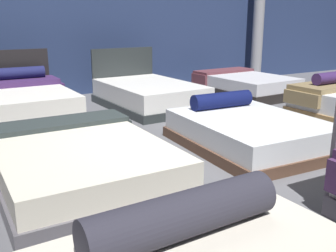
{
  "coord_description": "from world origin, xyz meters",
  "views": [
    {
      "loc": [
        -2.18,
        -3.34,
        1.59
      ],
      "look_at": [
        0.0,
        0.41,
        0.39
      ],
      "focal_mm": 41.59,
      "sensor_mm": 36.0,
      "label": 1
    }
  ],
  "objects_px": {
    "bed_5": "(79,162)",
    "bed_11": "(245,85)",
    "bed_9": "(19,104)",
    "bed_10": "(148,94)",
    "support_pillar": "(259,12)",
    "bed_6": "(249,131)"
  },
  "relations": [
    {
      "from": "bed_9",
      "to": "bed_11",
      "type": "xyz_separation_m",
      "value": [
        4.6,
        -0.09,
        -0.07
      ]
    },
    {
      "from": "bed_6",
      "to": "bed_9",
      "type": "height_order",
      "value": "bed_9"
    },
    {
      "from": "bed_5",
      "to": "support_pillar",
      "type": "distance_m",
      "value": 7.56
    },
    {
      "from": "bed_5",
      "to": "bed_6",
      "type": "xyz_separation_m",
      "value": [
        2.22,
        -0.02,
        -0.01
      ]
    },
    {
      "from": "bed_10",
      "to": "support_pillar",
      "type": "bearing_deg",
      "value": 17.61
    },
    {
      "from": "bed_6",
      "to": "bed_10",
      "type": "bearing_deg",
      "value": 93.34
    },
    {
      "from": "bed_5",
      "to": "support_pillar",
      "type": "relative_size",
      "value": 0.61
    },
    {
      "from": "bed_5",
      "to": "bed_11",
      "type": "relative_size",
      "value": 1.02
    },
    {
      "from": "bed_11",
      "to": "bed_6",
      "type": "bearing_deg",
      "value": -133.09
    },
    {
      "from": "bed_5",
      "to": "bed_9",
      "type": "relative_size",
      "value": 1.07
    },
    {
      "from": "bed_5",
      "to": "bed_11",
      "type": "xyz_separation_m",
      "value": [
        4.53,
        2.72,
        0.01
      ]
    },
    {
      "from": "bed_6",
      "to": "bed_10",
      "type": "distance_m",
      "value": 2.74
    },
    {
      "from": "bed_9",
      "to": "bed_11",
      "type": "distance_m",
      "value": 4.6
    },
    {
      "from": "bed_6",
      "to": "bed_10",
      "type": "relative_size",
      "value": 0.9
    },
    {
      "from": "bed_5",
      "to": "bed_6",
      "type": "bearing_deg",
      "value": -0.28
    },
    {
      "from": "bed_6",
      "to": "support_pillar",
      "type": "distance_m",
      "value": 5.92
    },
    {
      "from": "bed_5",
      "to": "bed_9",
      "type": "xyz_separation_m",
      "value": [
        -0.07,
        2.82,
        0.08
      ]
    },
    {
      "from": "bed_5",
      "to": "bed_9",
      "type": "distance_m",
      "value": 2.82
    },
    {
      "from": "bed_5",
      "to": "bed_10",
      "type": "height_order",
      "value": "bed_10"
    },
    {
      "from": "bed_11",
      "to": "bed_5",
      "type": "bearing_deg",
      "value": -151.87
    },
    {
      "from": "bed_10",
      "to": "bed_11",
      "type": "xyz_separation_m",
      "value": [
        2.34,
        -0.0,
        -0.02
      ]
    },
    {
      "from": "bed_6",
      "to": "bed_5",
      "type": "bearing_deg",
      "value": -177.55
    }
  ]
}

